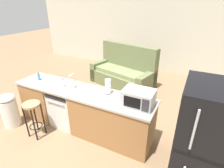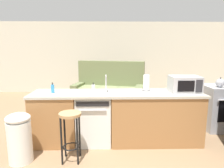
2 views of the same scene
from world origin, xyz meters
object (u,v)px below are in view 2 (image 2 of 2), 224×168
Objects in this scene: microwave at (185,84)px; soap_bottle at (93,88)px; paper_towel_roll at (146,83)px; dish_soap_bottle at (53,89)px; trash_bin at (19,137)px; stove_range at (222,107)px; dishwasher at (94,119)px; kettle at (220,83)px; bar_stool at (70,126)px; couch at (109,91)px.

microwave is 1.57m from soap_bottle.
dish_soap_bottle is (-1.63, -0.14, -0.07)m from paper_towel_roll.
soap_bottle is 0.69m from dish_soap_bottle.
soap_bottle is 1.34m from trash_bin.
dishwasher is at bearing -168.09° from stove_range.
dish_soap_bottle is 0.86× the size of kettle.
dishwasher is 4.77× the size of dish_soap_bottle.
microwave reaches higher than kettle.
dishwasher reaches higher than trash_bin.
bar_stool is (-2.74, -1.03, -0.45)m from kettle.
trash_bin is 0.34× the size of couch.
soap_bottle is at bearing -1.17° from dish_soap_bottle.
kettle reaches higher than stove_range.
soap_bottle is at bearing -170.92° from paper_towel_roll.
bar_stool is 0.76m from trash_bin.
dish_soap_bottle is (-2.27, 0.01, -0.07)m from microwave.
bar_stool is (-2.90, -1.15, 0.08)m from stove_range.
microwave reaches higher than bar_stool.
dishwasher is 0.89m from dish_soap_bottle.
dish_soap_bottle is at bearing -112.16° from couch.
kettle reaches higher than soap_bottle.
stove_range is at bearing 9.37° from dish_soap_bottle.
soap_bottle is at bearing -167.90° from stove_range.
paper_towel_roll is 1.60× the size of dish_soap_bottle.
soap_bottle is at bearing 63.35° from bar_stool.
couch is (-0.64, 2.29, -0.64)m from paper_towel_roll.
stove_range is at bearing -39.11° from couch.
soap_bottle is 2.48m from kettle.
couch is at bearing 67.84° from dish_soap_bottle.
microwave reaches higher than stove_range.
paper_towel_roll is 2.46m from couch.
paper_towel_roll reaches higher than dishwasher.
trash_bin is (-2.61, -0.61, -0.66)m from microwave.
paper_towel_roll is 0.38× the size of trash_bin.
kettle is at bearing 10.06° from soap_bottle.
paper_towel_roll reaches higher than dish_soap_bottle.
dishwasher is at bearing -171.46° from paper_towel_roll.
microwave is at bearing 0.31° from soap_bottle.
kettle is 0.09× the size of couch.
dish_soap_bottle is at bearing -170.63° from stove_range.
paper_towel_roll is 1.53m from bar_stool.
dishwasher is at bearing -170.15° from kettle.
microwave is at bearing -12.51° from paper_towel_roll.
dishwasher is 4.77× the size of soap_bottle.
stove_range is 2.71m from soap_bottle.
dish_soap_bottle is 0.24× the size of trash_bin.
dishwasher reaches higher than bar_stool.
stove_range is 1.22× the size of bar_stool.
microwave is at bearing 13.20° from trash_bin.
soap_bottle is at bearing 30.17° from trash_bin.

